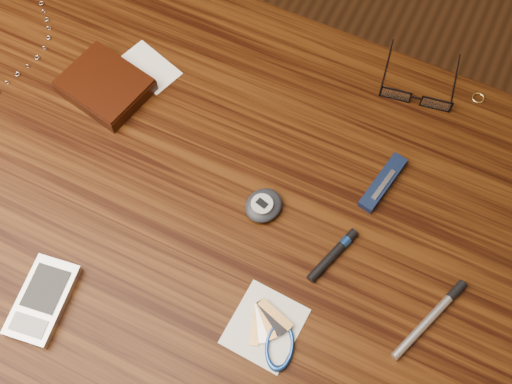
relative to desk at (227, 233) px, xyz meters
The scene contains 11 objects.
ground 0.65m from the desk, ahead, with size 3.80×3.80×0.00m, color #472814.
desk is the anchor object (origin of this frame).
wallet_and_card 0.28m from the desk, 158.84° to the left, with size 0.16×0.16×0.03m.
eyeglasses 0.35m from the desk, 57.30° to the left, with size 0.12×0.12×0.02m.
gold_ring 0.43m from the desk, 50.79° to the left, with size 0.02×0.02×0.00m, color #E8CF70.
pda_phone 0.29m from the desk, 123.48° to the right, with size 0.07×0.12×0.02m.
pedometer 0.12m from the desk, 21.59° to the left, with size 0.06×0.06×0.02m.
notepad_keys 0.22m from the desk, 44.40° to the right, with size 0.10×0.10×0.01m.
pocket_knife 0.25m from the desk, 34.07° to the left, with size 0.04×0.10×0.01m.
silver_pen 0.33m from the desk, ahead, with size 0.06×0.13×0.01m.
black_blue_pen 0.20m from the desk, ahead, with size 0.04×0.09×0.01m.
Camera 1 is at (0.20, -0.31, 1.55)m, focal length 45.00 mm.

